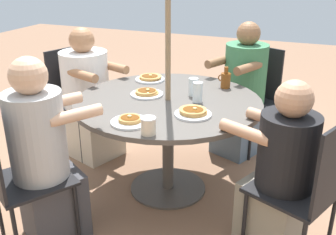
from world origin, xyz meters
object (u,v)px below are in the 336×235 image
pancake_plate_b (193,113)px  diner_west (242,96)px  diner_east (45,161)px  patio_table (168,112)px  patio_chair_north (76,94)px  patio_chair_east (15,173)px  pancake_plate_c (130,121)px  patio_chair_south (309,185)px  drinking_glass_a (193,87)px  diner_south (279,177)px  syrup_bottle (225,80)px  diner_north (89,101)px  pancake_plate_d (147,93)px  coffee_cup (148,126)px  patio_chair_west (253,92)px  pancake_plate_a (150,78)px  drinking_glass_b (198,92)px

pancake_plate_b → diner_west: bearing=-95.6°
diner_east → diner_west: 1.80m
patio_table → patio_chair_north: (1.02, -0.35, -0.11)m
patio_chair_east → pancake_plate_c: 0.71m
patio_chair_south → diner_west: size_ratio=0.79×
patio_chair_south → drinking_glass_a: size_ratio=7.05×
diner_south → syrup_bottle: diner_south is taller
syrup_bottle → drinking_glass_a: size_ratio=1.26×
patio_chair_east → patio_chair_south: bearing=48.7°
patio_chair_north → diner_north: 0.18m
pancake_plate_b → pancake_plate_c: 0.40m
diner_south → patio_chair_south: bearing=-90.0°
patio_table → pancake_plate_d: (0.18, -0.03, 0.11)m
coffee_cup → drinking_glass_a: 0.71m
diner_south → pancake_plate_d: size_ratio=4.56×
diner_north → patio_table: bearing=90.0°
diner_east → patio_chair_south: 1.49m
pancake_plate_c → pancake_plate_d: same height
drinking_glass_a → patio_chair_north: bearing=-10.4°
pancake_plate_c → syrup_bottle: syrup_bottle is taller
patio_chair_north → pancake_plate_d: patio_chair_north is taller
patio_table → diner_south: size_ratio=1.23×
patio_chair_north → coffee_cup: bearing=69.9°
patio_chair_west → diner_west: diner_west is taller
patio_chair_north → pancake_plate_b: (-1.27, 0.56, 0.22)m
patio_chair_north → patio_table: bearing=90.0°
patio_chair_north → diner_north: size_ratio=0.81×
patio_chair_west → pancake_plate_a: size_ratio=3.89×
diner_north → syrup_bottle: diner_north is taller
patio_chair_east → diner_west: bearing=93.6°
patio_chair_north → diner_south: size_ratio=0.85×
pancake_plate_b → drinking_glass_b: (0.05, -0.24, 0.05)m
diner_east → pancake_plate_c: bearing=67.7°
diner_east → diner_south: bearing=48.8°
diner_east → diner_south: 1.36m
patio_chair_north → pancake_plate_d: 0.93m
patio_chair_east → syrup_bottle: bearing=88.2°
patio_chair_west → syrup_bottle: patio_chair_west is taller
syrup_bottle → drinking_glass_a: (0.17, 0.26, 0.00)m
patio_chair_east → patio_chair_south: same height
pancake_plate_a → diner_west: bearing=-145.2°
patio_chair_east → diner_west: size_ratio=0.79×
pancake_plate_b → patio_chair_south: bearing=163.1°
patio_chair_south → diner_south: (0.16, -0.07, -0.03)m
patio_chair_west → pancake_plate_b: size_ratio=3.89×
patio_table → pancake_plate_d: bearing=-9.4°
patio_chair_west → pancake_plate_d: patio_chair_west is taller
diner_south → syrup_bottle: 0.97m
diner_east → patio_chair_south: (-1.46, -0.34, -0.02)m
diner_north → pancake_plate_c: 1.13m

